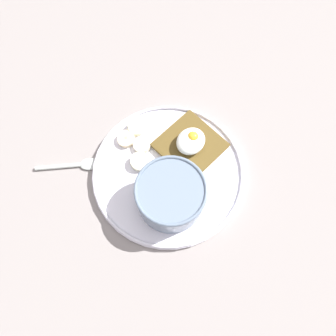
# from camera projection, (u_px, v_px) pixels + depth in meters

# --- Properties ---
(ground_plane) EXTENTS (1.20, 1.20, 0.02)m
(ground_plane) POSITION_uv_depth(u_px,v_px,m) (168.00, 176.00, 0.61)
(ground_plane) COLOR gray
(ground_plane) RESTS_ON ground
(plate) EXTENTS (0.28, 0.28, 0.02)m
(plate) POSITION_uv_depth(u_px,v_px,m) (168.00, 172.00, 0.60)
(plate) COLOR white
(plate) RESTS_ON ground_plane
(oatmeal_bowl) EXTENTS (0.12, 0.12, 0.07)m
(oatmeal_bowl) POSITION_uv_depth(u_px,v_px,m) (171.00, 195.00, 0.54)
(oatmeal_bowl) COLOR slate
(oatmeal_bowl) RESTS_ON plate
(toast_slice) EXTENTS (0.12, 0.12, 0.01)m
(toast_slice) POSITION_uv_depth(u_px,v_px,m) (192.00, 147.00, 0.61)
(toast_slice) COLOR brown
(toast_slice) RESTS_ON plate
(poached_egg) EXTENTS (0.06, 0.05, 0.03)m
(poached_egg) POSITION_uv_depth(u_px,v_px,m) (193.00, 142.00, 0.59)
(poached_egg) COLOR white
(poached_egg) RESTS_ON toast_slice
(banana_slice_front) EXTENTS (0.04, 0.04, 0.01)m
(banana_slice_front) POSITION_uv_depth(u_px,v_px,m) (142.00, 145.00, 0.61)
(banana_slice_front) COLOR #F1E5C7
(banana_slice_front) RESTS_ON plate
(banana_slice_left) EXTENTS (0.04, 0.04, 0.02)m
(banana_slice_left) POSITION_uv_depth(u_px,v_px,m) (140.00, 162.00, 0.60)
(banana_slice_left) COLOR #F5F0C6
(banana_slice_left) RESTS_ON plate
(banana_slice_back) EXTENTS (0.04, 0.04, 0.01)m
(banana_slice_back) POSITION_uv_depth(u_px,v_px,m) (125.00, 141.00, 0.61)
(banana_slice_back) COLOR beige
(banana_slice_back) RESTS_ON plate
(banana_slice_right) EXTENTS (0.05, 0.05, 0.02)m
(banana_slice_right) POSITION_uv_depth(u_px,v_px,m) (136.00, 128.00, 0.62)
(banana_slice_right) COLOR beige
(banana_slice_right) RESTS_ON plate
(spoon) EXTENTS (0.09, 0.10, 0.01)m
(spoon) POSITION_uv_depth(u_px,v_px,m) (76.00, 165.00, 0.61)
(spoon) COLOR silver
(spoon) RESTS_ON ground_plane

